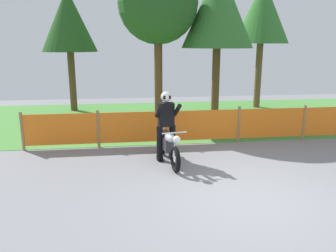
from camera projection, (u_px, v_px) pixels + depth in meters
ground at (248, 198)px, 6.27m from camera, size 24.00×24.00×0.02m
grass_verge at (184, 118)px, 12.95m from camera, size 24.00×6.88×0.01m
barrier_fence at (205, 125)px, 9.50m from camera, size 9.96×0.08×1.05m
tree_leftmost at (68, 21)px, 13.48m from camera, size 2.22×2.22×4.92m
tree_near_left at (158, 4)px, 11.18m from camera, size 2.67×2.67×5.41m
tree_near_right at (218, 7)px, 11.65m from camera, size 2.52×2.52×5.42m
tree_rightmost at (262, 13)px, 14.10m from camera, size 2.33×2.33×5.36m
motorcycle_lead at (168, 145)px, 8.01m from camera, size 0.55×1.88×0.89m
rider_lead at (166, 124)px, 8.06m from camera, size 0.60×0.61×1.69m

